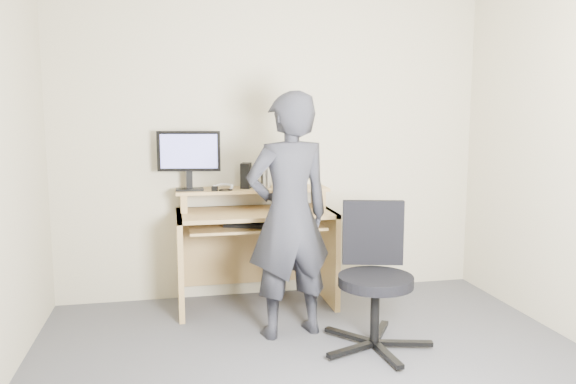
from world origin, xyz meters
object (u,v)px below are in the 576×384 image
object	(u,v)px
monitor	(189,155)
office_chair	(375,271)
desk	(254,235)
person	(289,216)

from	to	relation	value
monitor	office_chair	xyz separation A→B (m)	(1.13, -1.03, -0.69)
desk	person	xyz separation A→B (m)	(0.13, -0.70, 0.27)
desk	monitor	bearing A→B (deg)	175.00
desk	office_chair	bearing A→B (deg)	-57.09
monitor	person	xyz separation A→B (m)	(0.62, -0.75, -0.36)
office_chair	person	world-z (taller)	person
monitor	office_chair	bearing A→B (deg)	-32.24
office_chair	monitor	bearing A→B (deg)	151.87
monitor	person	size ratio (longest dim) A/B	0.29
monitor	person	bearing A→B (deg)	-40.00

